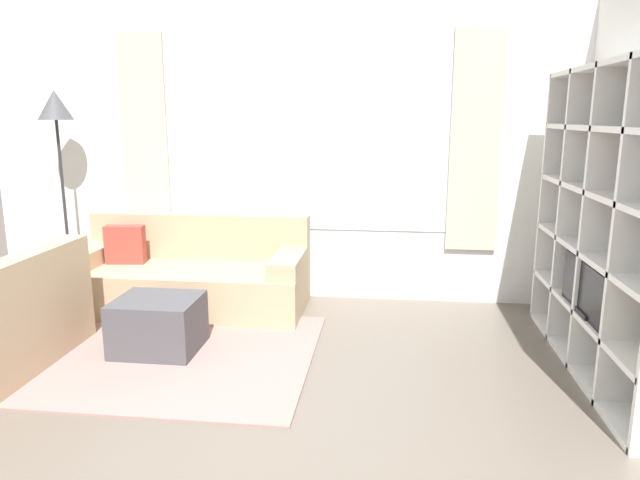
{
  "coord_description": "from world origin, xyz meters",
  "views": [
    {
      "loc": [
        0.76,
        -2.03,
        1.67
      ],
      "look_at": [
        0.31,
        1.7,
        0.85
      ],
      "focal_mm": 32.0,
      "sensor_mm": 36.0,
      "label": 1
    }
  ],
  "objects_px": {
    "couch_main": "(190,276)",
    "ottoman": "(158,325)",
    "shelving_unit": "(620,226)",
    "floor_lamp": "(56,122)"
  },
  "relations": [
    {
      "from": "couch_main",
      "to": "ottoman",
      "type": "xyz_separation_m",
      "value": [
        0.11,
        -0.98,
        -0.08
      ]
    },
    {
      "from": "shelving_unit",
      "to": "couch_main",
      "type": "relative_size",
      "value": 1.03
    },
    {
      "from": "shelving_unit",
      "to": "couch_main",
      "type": "bearing_deg",
      "value": 163.8
    },
    {
      "from": "ottoman",
      "to": "floor_lamp",
      "type": "xyz_separation_m",
      "value": [
        -1.32,
        1.13,
        1.42
      ]
    },
    {
      "from": "couch_main",
      "to": "floor_lamp",
      "type": "xyz_separation_m",
      "value": [
        -1.21,
        0.15,
        1.33
      ]
    },
    {
      "from": "couch_main",
      "to": "floor_lamp",
      "type": "distance_m",
      "value": 1.81
    },
    {
      "from": "ottoman",
      "to": "floor_lamp",
      "type": "distance_m",
      "value": 2.25
    },
    {
      "from": "couch_main",
      "to": "ottoman",
      "type": "distance_m",
      "value": 0.99
    },
    {
      "from": "floor_lamp",
      "to": "couch_main",
      "type": "bearing_deg",
      "value": -7.15
    },
    {
      "from": "couch_main",
      "to": "ottoman",
      "type": "bearing_deg",
      "value": -83.77
    }
  ]
}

